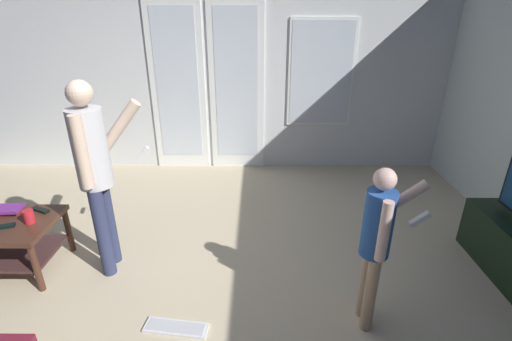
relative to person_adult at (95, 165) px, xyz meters
The scene contains 9 objects.
ground_plane 1.13m from the person_adult, 24.88° to the right, with size 6.34×5.05×0.02m, color beige.
wall_back_with_doors 2.33m from the person_adult, 75.20° to the left, with size 6.34×0.09×2.55m.
person_adult is the anchor object (origin of this frame).
person_child 2.09m from the person_adult, 16.42° to the right, with size 0.47×0.32×1.17m.
loose_keyboard 1.33m from the person_adult, 45.05° to the right, with size 0.45×0.19×0.02m.
cup_near_edge 0.73m from the person_adult, behind, with size 0.08×0.08×0.11m, color red.
tv_remote_black 0.78m from the person_adult, 166.50° to the left, with size 0.17×0.05×0.02m, color black.
dvd_remote_slim 0.90m from the person_adult, behind, with size 0.17×0.05×0.02m, color black.
book_stack 0.97m from the person_adult, behind, with size 0.22×0.17×0.05m.
Camera 1 is at (0.69, -2.27, 2.02)m, focal length 25.63 mm.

